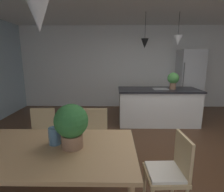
{
  "coord_description": "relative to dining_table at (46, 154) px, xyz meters",
  "views": [
    {
      "loc": [
        -0.91,
        -2.73,
        1.64
      ],
      "look_at": [
        -0.96,
        0.5,
        0.95
      ],
      "focal_mm": 27.87,
      "sensor_mm": 36.0,
      "label": 1
    }
  ],
  "objects": [
    {
      "name": "potted_plant_on_island",
      "position": [
        2.17,
        2.66,
        0.48
      ],
      "size": [
        0.28,
        0.28,
        0.41
      ],
      "color": "#8C664C",
      "rests_on": "kitchen_island"
    },
    {
      "name": "pendant_over_island_main",
      "position": [
        1.44,
        2.66,
        1.34
      ],
      "size": [
        0.18,
        0.18,
        0.81
      ],
      "color": "black"
    },
    {
      "name": "refrigerator",
      "position": [
        3.12,
        3.94,
        0.3
      ],
      "size": [
        0.72,
        0.67,
        1.92
      ],
      "color": "silver",
      "rests_on": "ground_plane"
    },
    {
      "name": "dining_table",
      "position": [
        0.0,
        0.0,
        0.0
      ],
      "size": [
        1.88,
        1.0,
        0.73
      ],
      "color": "tan",
      "rests_on": "ground_plane"
    },
    {
      "name": "potted_plant_on_table",
      "position": [
        0.28,
        0.04,
        0.32
      ],
      "size": [
        0.35,
        0.35,
        0.47
      ],
      "color": "#8C664C",
      "rests_on": "dining_table"
    },
    {
      "name": "wall_back_kitchen",
      "position": [
        1.63,
        4.34,
        0.69
      ],
      "size": [
        10.0,
        0.12,
        2.7
      ],
      "primitive_type": "cube",
      "color": "white",
      "rests_on": "ground_plane"
    },
    {
      "name": "chair_far_left",
      "position": [
        -0.43,
        0.87,
        -0.19
      ],
      "size": [
        0.41,
        0.41,
        0.87
      ],
      "color": "tan",
      "rests_on": "ground_plane"
    },
    {
      "name": "ground_plane",
      "position": [
        1.63,
        1.08,
        -0.68
      ],
      "size": [
        10.0,
        8.4,
        0.04
      ],
      "primitive_type": "cube",
      "color": "#4C301E"
    },
    {
      "name": "pendant_over_island_aux",
      "position": [
        2.21,
        2.66,
        1.4
      ],
      "size": [
        0.2,
        0.2,
        0.75
      ],
      "color": "black"
    },
    {
      "name": "chair_kitchen_end",
      "position": [
        1.31,
        0.0,
        -0.19
      ],
      "size": [
        0.42,
        0.42,
        0.87
      ],
      "color": "tan",
      "rests_on": "ground_plane"
    },
    {
      "name": "chair_far_right",
      "position": [
        0.42,
        0.87,
        -0.19
      ],
      "size": [
        0.41,
        0.41,
        0.87
      ],
      "color": "tan",
      "rests_on": "ground_plane"
    },
    {
      "name": "pendant_over_table",
      "position": [
        0.06,
        -0.03,
        1.35
      ],
      "size": [
        0.2,
        0.2,
        0.83
      ],
      "color": "black"
    },
    {
      "name": "kitchen_island",
      "position": [
        1.83,
        2.66,
        -0.2
      ],
      "size": [
        2.0,
        0.83,
        0.91
      ],
      "color": "silver",
      "rests_on": "ground_plane"
    },
    {
      "name": "vase_on_dining_table",
      "position": [
        0.07,
        0.1,
        0.15
      ],
      "size": [
        0.13,
        0.13,
        0.19
      ],
      "color": "slate",
      "rests_on": "dining_table"
    }
  ]
}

